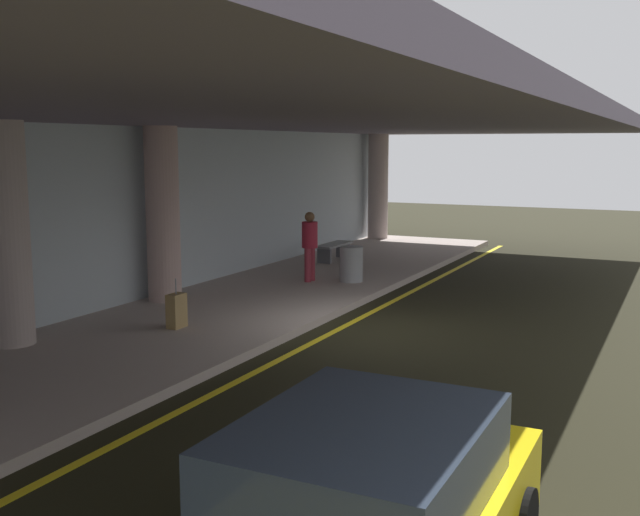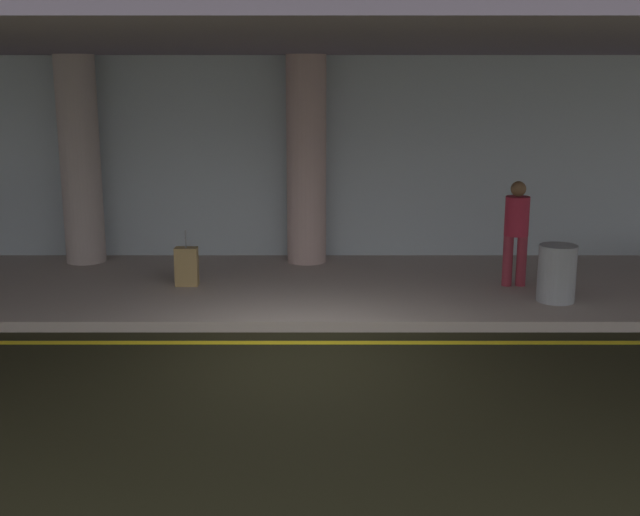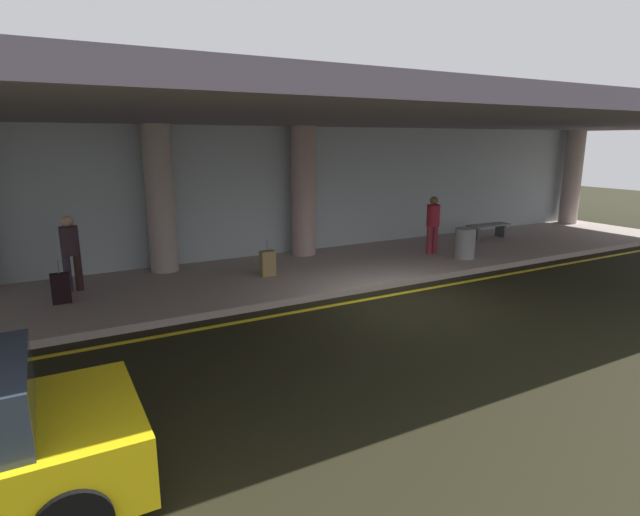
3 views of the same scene
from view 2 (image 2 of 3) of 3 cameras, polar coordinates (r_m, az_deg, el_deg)
The scene contains 10 objects.
ground_plane at distance 10.04m, azimuth -1.50°, elevation -7.09°, with size 60.00×60.00×0.00m, color black.
sidewalk at distance 12.98m, azimuth -1.18°, elevation -2.14°, with size 26.00×4.20×0.15m, color #A8988F.
lane_stripe_yellow at distance 10.57m, azimuth -1.42°, elevation -6.04°, with size 26.00×0.14×0.01m, color yellow.
support_column_left_mid at distance 14.85m, azimuth -16.83°, elevation 6.65°, with size 0.70×0.70×3.65m, color #A79690.
support_column_center at distance 14.23m, azimuth -1.09°, elevation 6.95°, with size 0.70×0.70×3.65m, color tan.
ceiling_overhang at distance 12.06m, azimuth -1.31°, elevation 15.31°, with size 28.00×13.20×0.30m, color slate.
terminal_back_wall at distance 14.88m, azimuth -1.05°, elevation 6.91°, with size 26.00×0.30×3.80m, color #A9B5BD.
person_waiting_for_ride at distance 13.00m, azimuth 13.71°, elevation 2.20°, with size 0.38×0.38×1.68m.
suitcase_upright_primary at distance 12.94m, azimuth -9.60°, elevation -0.60°, with size 0.36×0.22×0.90m.
trash_bin_steel at distance 12.35m, azimuth 16.41°, elevation -1.05°, with size 0.56×0.56×0.85m, color gray.
Camera 2 is at (0.24, -9.45, 3.40)m, focal length 44.91 mm.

